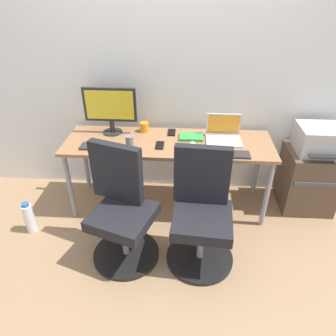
# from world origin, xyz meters

# --- Properties ---
(ground_plane) EXTENTS (5.28, 5.28, 0.00)m
(ground_plane) POSITION_xyz_m (0.00, 0.00, 0.00)
(ground_plane) COLOR #9E7A56
(back_wall) EXTENTS (4.40, 0.04, 2.60)m
(back_wall) POSITION_xyz_m (0.00, 0.37, 1.30)
(back_wall) COLOR white
(back_wall) RESTS_ON ground
(desk) EXTENTS (1.86, 0.58, 0.71)m
(desk) POSITION_xyz_m (0.00, 0.00, 0.64)
(desk) COLOR #996B47
(desk) RESTS_ON ground
(office_chair_left) EXTENTS (0.56, 0.56, 0.94)m
(office_chair_left) POSITION_xyz_m (-0.32, -0.64, 0.42)
(office_chair_left) COLOR black
(office_chair_left) RESTS_ON ground
(office_chair_right) EXTENTS (0.54, 0.54, 0.94)m
(office_chair_right) POSITION_xyz_m (0.30, -0.64, 0.42)
(office_chair_right) COLOR black
(office_chair_right) RESTS_ON ground
(side_cabinet) EXTENTS (0.47, 0.46, 0.60)m
(side_cabinet) POSITION_xyz_m (1.34, 0.10, 0.30)
(side_cabinet) COLOR brown
(side_cabinet) RESTS_ON ground
(printer) EXTENTS (0.38, 0.40, 0.24)m
(printer) POSITION_xyz_m (1.34, 0.09, 0.72)
(printer) COLOR #B7B7B7
(printer) RESTS_ON side_cabinet
(water_bottle_on_floor) EXTENTS (0.09, 0.09, 0.31)m
(water_bottle_on_floor) POSITION_xyz_m (-1.20, -0.47, 0.15)
(water_bottle_on_floor) COLOR white
(water_bottle_on_floor) RESTS_ON ground
(desktop_monitor) EXTENTS (0.48, 0.18, 0.43)m
(desktop_monitor) POSITION_xyz_m (-0.54, 0.15, 0.96)
(desktop_monitor) COLOR #262626
(desktop_monitor) RESTS_ON desk
(open_laptop) EXTENTS (0.31, 0.26, 0.23)m
(open_laptop) POSITION_xyz_m (0.49, 0.08, 0.76)
(open_laptop) COLOR silver
(open_laptop) RESTS_ON desk
(keyboard_by_monitor) EXTENTS (0.34, 0.12, 0.02)m
(keyboard_by_monitor) POSITION_xyz_m (-0.58, -0.15, 0.72)
(keyboard_by_monitor) COLOR #2D2D2D
(keyboard_by_monitor) RESTS_ON desk
(keyboard_by_laptop) EXTENTS (0.34, 0.12, 0.02)m
(keyboard_by_laptop) POSITION_xyz_m (0.52, -0.21, 0.72)
(keyboard_by_laptop) COLOR #2D2D2D
(keyboard_by_laptop) RESTS_ON desk
(mouse_by_monitor) EXTENTS (0.06, 0.10, 0.03)m
(mouse_by_monitor) POSITION_xyz_m (0.21, -0.06, 0.72)
(mouse_by_monitor) COLOR #B7B7B7
(mouse_by_monitor) RESTS_ON desk
(mouse_by_laptop) EXTENTS (0.06, 0.10, 0.03)m
(mouse_by_laptop) POSITION_xyz_m (0.26, -0.22, 0.72)
(mouse_by_laptop) COLOR silver
(mouse_by_laptop) RESTS_ON desk
(coffee_mug) EXTENTS (0.08, 0.08, 0.09)m
(coffee_mug) POSITION_xyz_m (-0.24, 0.20, 0.75)
(coffee_mug) COLOR orange
(coffee_mug) RESTS_ON desk
(pen_cup) EXTENTS (0.07, 0.07, 0.10)m
(pen_cup) POSITION_xyz_m (-0.32, -0.12, 0.76)
(pen_cup) COLOR slate
(pen_cup) RESTS_ON desk
(phone_near_laptop) EXTENTS (0.07, 0.14, 0.01)m
(phone_near_laptop) POSITION_xyz_m (-0.07, -0.08, 0.71)
(phone_near_laptop) COLOR black
(phone_near_laptop) RESTS_ON desk
(phone_near_monitor) EXTENTS (0.07, 0.14, 0.01)m
(phone_near_monitor) POSITION_xyz_m (0.02, 0.18, 0.71)
(phone_near_monitor) COLOR black
(phone_near_monitor) RESTS_ON desk
(notebook) EXTENTS (0.21, 0.15, 0.03)m
(notebook) POSITION_xyz_m (0.20, 0.08, 0.72)
(notebook) COLOR green
(notebook) RESTS_ON desk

